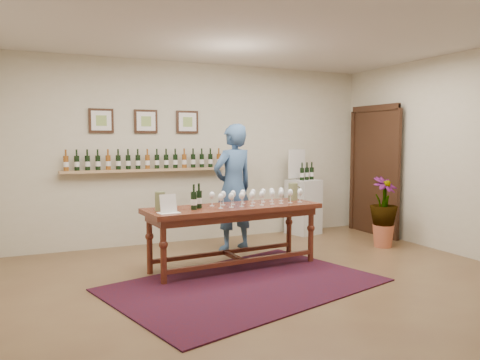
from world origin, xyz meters
name	(u,v)px	position (x,y,z in m)	size (l,w,h in m)	color
ground	(269,283)	(0.00, 0.00, 0.00)	(6.00, 6.00, 0.00)	brown
room_shell	(330,169)	(2.11, 1.86, 1.12)	(6.00, 6.00, 6.00)	beige
rug	(245,285)	(-0.28, 0.03, 0.01)	(2.86, 1.91, 0.02)	#490D0E
tasting_table	(234,215)	(-0.11, 0.74, 0.67)	(2.26, 0.87, 0.79)	#4A1A12
table_glasses	(258,197)	(0.23, 0.77, 0.88)	(1.35, 0.31, 0.19)	white
table_bottles	(196,197)	(-0.62, 0.69, 0.92)	(0.26, 0.15, 0.28)	black
pitcher_left	(160,201)	(-1.05, 0.73, 0.90)	(0.14, 0.14, 0.22)	#656C43
pitcher_right	(293,192)	(0.84, 0.92, 0.90)	(0.15, 0.15, 0.23)	#656C43
menu_card	(168,204)	(-1.01, 0.53, 0.89)	(0.23, 0.17, 0.21)	silver
display_pedestal	(303,207)	(1.82, 2.22, 0.46)	(0.46, 0.46, 0.92)	silver
pedestal_bottles	(307,171)	(1.86, 2.18, 1.07)	(0.29, 0.08, 0.29)	black
info_sign	(297,164)	(1.75, 2.32, 1.19)	(0.39, 0.02, 0.54)	silver
potted_plant	(384,212)	(2.38, 0.87, 0.53)	(0.57, 0.57, 0.91)	#B0593A
person	(233,187)	(0.27, 1.63, 0.92)	(0.67, 0.44, 1.83)	#335179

